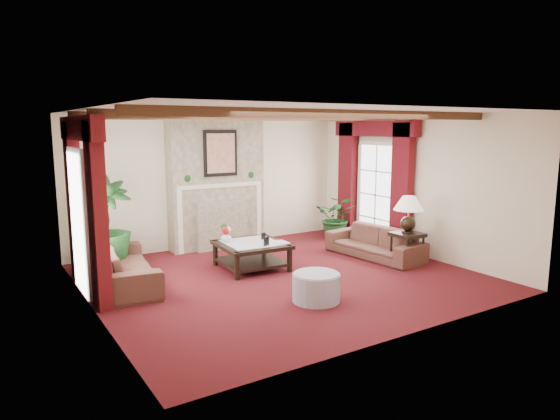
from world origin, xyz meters
TOP-DOWN VIEW (x-y plane):
  - floor at (0.00, 0.00)m, footprint 6.00×6.00m
  - ceiling at (0.00, 0.00)m, footprint 6.00×6.00m
  - back_wall at (0.00, 2.75)m, footprint 6.00×0.02m
  - left_wall at (-3.00, 0.00)m, footprint 0.02×5.50m
  - right_wall at (3.00, 0.00)m, footprint 0.02×5.50m
  - ceiling_beams at (0.00, 0.00)m, footprint 6.00×3.00m
  - fireplace at (0.00, 2.55)m, footprint 2.00×0.52m
  - french_door_left at (-2.97, 1.00)m, footprint 0.10×1.10m
  - french_door_right at (2.97, 1.00)m, footprint 0.10×1.10m
  - curtains_left at (-2.86, 1.00)m, footprint 0.20×2.40m
  - curtains_right at (2.86, 1.00)m, footprint 0.20×2.40m
  - sofa_left at (-2.34, 1.03)m, footprint 2.34×1.19m
  - sofa_right at (2.18, 0.17)m, footprint 2.07×0.98m
  - potted_palm at (-2.42, 1.90)m, footprint 1.31×1.86m
  - small_plant at (2.54, 1.78)m, footprint 1.84×1.84m
  - coffee_table at (-0.19, 0.74)m, footprint 1.20×1.20m
  - side_table at (2.33, -0.51)m, footprint 0.60×0.60m
  - ottoman at (-0.21, -1.21)m, footprint 0.69×0.69m
  - table_lamp at (2.33, -0.51)m, footprint 0.54×0.54m
  - flower_vase at (-0.54, 1.03)m, footprint 0.32×0.32m
  - book at (0.11, 0.45)m, footprint 0.23×0.04m
  - photo_frame_a at (-0.08, 0.40)m, footprint 0.12×0.05m
  - photo_frame_b at (0.11, 0.84)m, footprint 0.10×0.05m

SIDE VIEW (x-z plane):
  - floor at x=0.00m, z-range 0.00..0.00m
  - ottoman at x=-0.21m, z-range 0.00..0.40m
  - coffee_table at x=-0.19m, z-range 0.00..0.46m
  - side_table at x=2.33m, z-range 0.00..0.58m
  - small_plant at x=2.54m, z-range 0.00..0.76m
  - sofa_right at x=2.18m, z-range 0.00..0.76m
  - sofa_left at x=-2.34m, z-range 0.00..0.85m
  - potted_palm at x=-2.42m, z-range 0.00..0.92m
  - photo_frame_b at x=0.11m, z-range 0.46..0.59m
  - photo_frame_a at x=-0.08m, z-range 0.46..0.62m
  - flower_vase at x=-0.54m, z-range 0.46..0.64m
  - book at x=0.11m, z-range 0.46..0.77m
  - table_lamp at x=2.33m, z-range 0.58..1.27m
  - back_wall at x=0.00m, z-range 0.00..2.70m
  - left_wall at x=-3.00m, z-range 0.00..2.70m
  - right_wall at x=3.00m, z-range 0.00..2.70m
  - french_door_left at x=-2.97m, z-range 1.05..3.21m
  - french_door_right at x=2.97m, z-range 1.05..3.21m
  - curtains_left at x=-2.86m, z-range 1.28..3.83m
  - curtains_right at x=2.86m, z-range 1.28..3.83m
  - ceiling_beams at x=0.00m, z-range 2.58..2.70m
  - ceiling at x=0.00m, z-range 2.70..2.70m
  - fireplace at x=0.00m, z-range 1.35..4.05m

